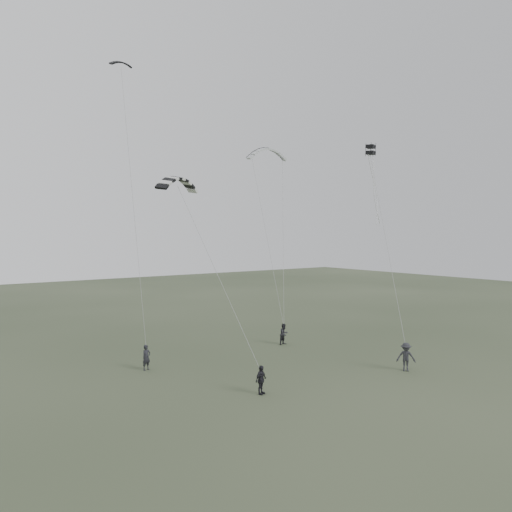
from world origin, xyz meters
TOP-DOWN VIEW (x-y plane):
  - ground at (0.00, 0.00)m, footprint 140.00×140.00m
  - flyer_left at (-6.41, 6.92)m, footprint 0.65×0.50m
  - flyer_right at (5.06, 7.39)m, footprint 0.89×0.75m
  - flyer_center at (-3.46, -1.07)m, footprint 0.98×0.67m
  - flyer_far at (6.45, -2.79)m, footprint 1.25×1.28m
  - kite_dark_small at (-5.94, 11.76)m, footprint 1.52×0.64m
  - kite_pale_large at (6.45, 11.32)m, footprint 3.56×1.96m
  - kite_striped at (-5.12, 5.06)m, footprint 3.24×2.09m
  - kite_box at (8.81, 2.25)m, footprint 0.73×0.75m

SIDE VIEW (x-z plane):
  - ground at x=0.00m, z-range 0.00..0.00m
  - flyer_center at x=-3.46m, z-range 0.00..1.54m
  - flyer_left at x=-6.41m, z-range 0.00..1.58m
  - flyer_right at x=5.06m, z-range 0.00..1.61m
  - flyer_far at x=6.45m, z-range 0.00..1.76m
  - kite_striped at x=-5.12m, z-range 11.16..12.49m
  - kite_box at x=8.81m, z-range 14.15..14.86m
  - kite_pale_large at x=6.45m, z-range 14.77..16.33m
  - kite_dark_small at x=-5.94m, z-range 20.00..20.63m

